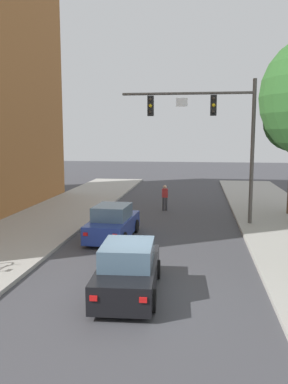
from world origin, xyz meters
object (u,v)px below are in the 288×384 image
at_px(car_lead_blue, 113,223).
at_px(pedestrian_crossing_road, 165,196).
at_px(traffic_signal_mast, 215,124).
at_px(car_following_black, 128,270).

bearing_deg(car_lead_blue, pedestrian_crossing_road, 75.97).
xyz_separation_m(traffic_signal_mast, pedestrian_crossing_road, (-2.88, 3.76, -4.45)).
bearing_deg(pedestrian_crossing_road, car_lead_blue, -104.03).
height_order(traffic_signal_mast, car_following_black, traffic_signal_mast).
relative_size(car_lead_blue, car_following_black, 1.00).
distance_m(car_lead_blue, pedestrian_crossing_road, 7.53).
xyz_separation_m(car_following_black, pedestrian_crossing_road, (-0.02, 13.70, 0.19)).
height_order(traffic_signal_mast, car_lead_blue, traffic_signal_mast).
height_order(car_following_black, pedestrian_crossing_road, pedestrian_crossing_road).
distance_m(traffic_signal_mast, car_lead_blue, 7.50).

